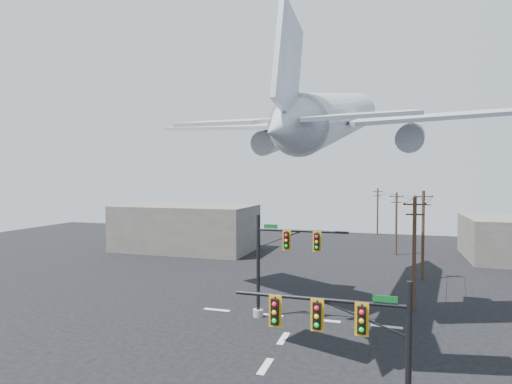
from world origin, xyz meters
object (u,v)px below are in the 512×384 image
(signal_mast_near, at_px, (361,353))
(utility_pole_c, at_px, (396,222))
(airliner, at_px, (336,117))
(utility_pole_d, at_px, (378,210))
(utility_pole_a, at_px, (414,251))
(signal_mast_far, at_px, (276,264))
(utility_pole_b, at_px, (423,233))

(signal_mast_near, relative_size, utility_pole_c, 0.84)
(utility_pole_c, height_order, airliner, airliner)
(signal_mast_near, height_order, utility_pole_d, utility_pole_d)
(signal_mast_near, height_order, utility_pole_a, utility_pole_a)
(utility_pole_c, relative_size, airliner, 0.25)
(airliner, bearing_deg, utility_pole_c, -7.41)
(signal_mast_near, relative_size, signal_mast_far, 0.92)
(utility_pole_c, xyz_separation_m, airliner, (-4.87, -23.20, 10.25))
(utility_pole_a, bearing_deg, airliner, 176.27)
(utility_pole_a, relative_size, utility_pole_c, 1.06)
(utility_pole_c, distance_m, utility_pole_d, 19.30)
(utility_pole_b, bearing_deg, signal_mast_far, -117.23)
(utility_pole_c, xyz_separation_m, utility_pole_d, (-2.70, 19.12, 0.01))
(utility_pole_a, xyz_separation_m, utility_pole_b, (1.33, 10.00, 0.09))
(utility_pole_b, bearing_deg, utility_pole_d, 106.28)
(utility_pole_b, height_order, airliner, airliner)
(signal_mast_far, relative_size, airliner, 0.23)
(signal_mast_far, height_order, utility_pole_a, utility_pole_a)
(signal_mast_far, xyz_separation_m, utility_pole_a, (9.20, 5.14, 0.53))
(signal_mast_near, xyz_separation_m, signal_mast_far, (-6.43, 12.93, 0.29))
(signal_mast_near, bearing_deg, airliner, 99.52)
(signal_mast_far, distance_m, utility_pole_b, 18.46)
(signal_mast_near, relative_size, utility_pole_b, 0.78)
(signal_mast_near, xyz_separation_m, utility_pole_a, (2.77, 18.08, 0.82))
(signal_mast_near, relative_size, utility_pole_d, 0.84)
(utility_pole_a, height_order, airliner, airliner)
(utility_pole_a, relative_size, utility_pole_d, 1.06)
(airliner, bearing_deg, signal_mast_far, 148.80)
(signal_mast_near, xyz_separation_m, utility_pole_c, (1.90, 40.95, 0.59))
(signal_mast_near, distance_m, utility_pole_b, 28.39)
(utility_pole_a, distance_m, airliner, 11.55)
(utility_pole_a, height_order, utility_pole_c, utility_pole_a)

